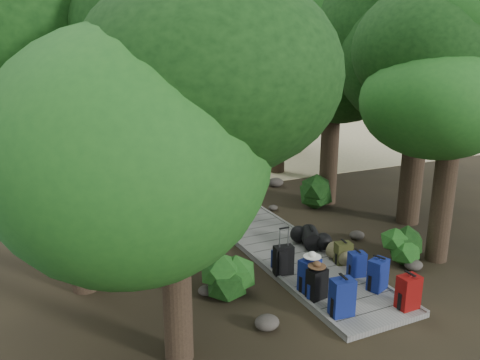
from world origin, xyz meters
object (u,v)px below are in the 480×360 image
backpack_left_b (317,282)px  backpack_right_c (357,263)px  sun_lounger (236,152)px  backpack_left_a (342,295)px  backpack_right_d (343,252)px  duffel_right_khaki (340,253)px  suitcase_on_boardwalk (283,260)px  backpack_right_b (378,273)px  backpack_left_d (279,258)px  lone_suitcase_on_sand (191,166)px  duffel_right_black (311,238)px  kayak (97,169)px  backpack_left_c (310,274)px  backpack_right_a (409,290)px

backpack_left_b → backpack_right_c: 1.47m
sun_lounger → backpack_left_a: bearing=-95.0°
backpack_left_a → backpack_right_d: (1.44, 1.86, -0.12)m
duffel_right_khaki → suitcase_on_boardwalk: bearing=171.8°
suitcase_on_boardwalk → sun_lounger: bearing=77.6°
backpack_left_b → sun_lounger: bearing=62.6°
backpack_left_b → backpack_right_d: backpack_left_b is taller
backpack_right_b → backpack_left_d: bearing=107.6°
backpack_left_d → lone_suitcase_on_sand: backpack_left_d is taller
backpack_left_d → duffel_right_black: (1.37, 0.74, -0.01)m
backpack_left_b → kayak: bearing=91.0°
backpack_left_c → backpack_right_c: backpack_left_c is taller
duffel_right_khaki → sun_lounger: (2.64, 11.90, -0.01)m
duffel_right_khaki → lone_suitcase_on_sand: (-0.35, 10.02, -0.00)m
backpack_right_b → kayak: 13.75m
backpack_right_b → backpack_right_d: size_ratio=1.30×
backpack_left_b → duffel_right_khaki: 2.00m
backpack_right_c → lone_suitcase_on_sand: bearing=103.0°
duffel_right_khaki → kayak: 12.35m
backpack_left_d → duffel_right_black: bearing=19.2°
backpack_left_d → lone_suitcase_on_sand: bearing=73.9°
backpack_right_c → kayak: 13.08m
backpack_right_d → lone_suitcase_on_sand: 10.18m
backpack_right_b → backpack_left_c: bearing=137.9°
backpack_left_c → backpack_right_a: 1.99m
duffel_right_black → kayak: bearing=133.6°
backpack_left_a → backpack_left_c: size_ratio=1.03×
backpack_left_d → backpack_right_a: 3.02m
duffel_right_black → backpack_left_a: bearing=-89.3°
backpack_right_c → backpack_left_c: bearing=-162.5°
backpack_left_d → backpack_right_b: (1.39, -1.81, 0.13)m
backpack_left_c → duffel_right_khaki: bearing=16.9°
backpack_right_d → suitcase_on_boardwalk: suitcase_on_boardwalk is taller
backpack_right_c → duffel_right_khaki: size_ratio=1.09×
lone_suitcase_on_sand → kayak: size_ratio=0.16×
backpack_right_a → suitcase_on_boardwalk: (-1.50, 2.33, -0.04)m
backpack_left_a → kayak: (-2.54, 13.69, -0.34)m
backpack_left_c → backpack_right_b: 1.48m
backpack_left_a → backpack_left_b: backpack_left_a is taller
backpack_left_c → suitcase_on_boardwalk: bearing=80.8°
backpack_left_b → backpack_right_a: (1.43, -1.09, 0.02)m
backpack_right_b → backpack_right_c: backpack_right_b is taller
backpack_left_c → lone_suitcase_on_sand: bearing=68.7°
backpack_left_b → backpack_left_d: bearing=79.9°
backpack_right_d → backpack_left_a: bearing=-117.0°
backpack_right_c → lone_suitcase_on_sand: (-0.21, 10.83, -0.12)m
backpack_left_a → backpack_right_b: (1.32, 0.50, -0.03)m
backpack_left_b → backpack_left_d: 1.58m
backpack_right_c → suitcase_on_boardwalk: 1.67m
backpack_left_a → backpack_left_b: 0.75m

